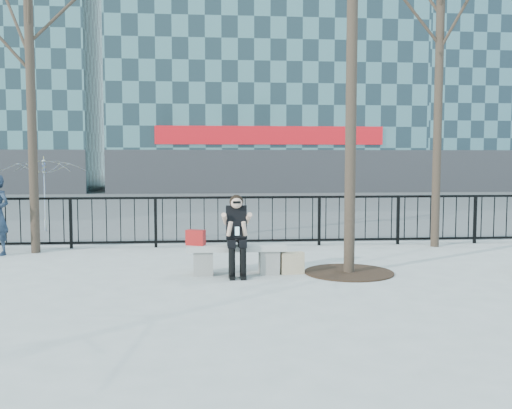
{
  "coord_description": "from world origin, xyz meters",
  "views": [
    {
      "loc": [
        -0.47,
        -9.43,
        1.93
      ],
      "look_at": [
        0.4,
        0.8,
        1.1
      ],
      "focal_mm": 40.0,
      "sensor_mm": 36.0,
      "label": 1
    }
  ],
  "objects": [
    {
      "name": "shopping_bag",
      "position": [
        0.93,
        -0.09,
        0.18
      ],
      "size": [
        0.4,
        0.2,
        0.37
      ],
      "primitive_type": "cube",
      "rotation": [
        0.0,
        0.0,
        0.14
      ],
      "color": "beige",
      "rests_on": "ground"
    },
    {
      "name": "vendor_umbrella",
      "position": [
        -4.73,
        5.89,
        1.0
      ],
      "size": [
        2.76,
        2.79,
        1.99
      ],
      "primitive_type": "imported",
      "rotation": [
        0.0,
        0.0,
        0.32
      ],
      "color": "gold",
      "rests_on": "ground"
    },
    {
      "name": "railing",
      "position": [
        0.0,
        3.0,
        0.55
      ],
      "size": [
        14.0,
        0.06,
        1.1
      ],
      "color": "black",
      "rests_on": "ground"
    },
    {
      "name": "tree_left",
      "position": [
        -4.0,
        2.5,
        4.86
      ],
      "size": [
        2.8,
        2.8,
        6.5
      ],
      "color": "black",
      "rests_on": "ground"
    },
    {
      "name": "tree_right",
      "position": [
        4.5,
        2.6,
        5.24
      ],
      "size": [
        2.8,
        2.8,
        7.0
      ],
      "color": "black",
      "rests_on": "ground"
    },
    {
      "name": "handbag",
      "position": [
        -0.68,
        0.02,
        0.62
      ],
      "size": [
        0.34,
        0.25,
        0.26
      ],
      "primitive_type": "cube",
      "rotation": [
        0.0,
        0.0,
        -0.36
      ],
      "color": "#9F1313",
      "rests_on": "bench_main"
    },
    {
      "name": "bench_main",
      "position": [
        0.0,
        0.0,
        0.3
      ],
      "size": [
        1.65,
        0.46,
        0.49
      ],
      "color": "slate",
      "rests_on": "ground"
    },
    {
      "name": "seated_woman",
      "position": [
        0.0,
        -0.16,
        0.67
      ],
      "size": [
        0.5,
        0.64,
        1.34
      ],
      "color": "black",
      "rests_on": "ground"
    },
    {
      "name": "street_surface",
      "position": [
        0.0,
        15.0,
        0.0
      ],
      "size": [
        60.0,
        23.0,
        0.01
      ],
      "primitive_type": "cube",
      "color": "#474747",
      "rests_on": "ground"
    },
    {
      "name": "ground",
      "position": [
        0.0,
        0.0,
        0.0
      ],
      "size": [
        120.0,
        120.0,
        0.0
      ],
      "primitive_type": "plane",
      "color": "gray",
      "rests_on": "ground"
    },
    {
      "name": "tree_grate",
      "position": [
        1.9,
        -0.1,
        0.01
      ],
      "size": [
        1.5,
        1.5,
        0.02
      ],
      "primitive_type": "cylinder",
      "color": "black",
      "rests_on": "ground"
    }
  ]
}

